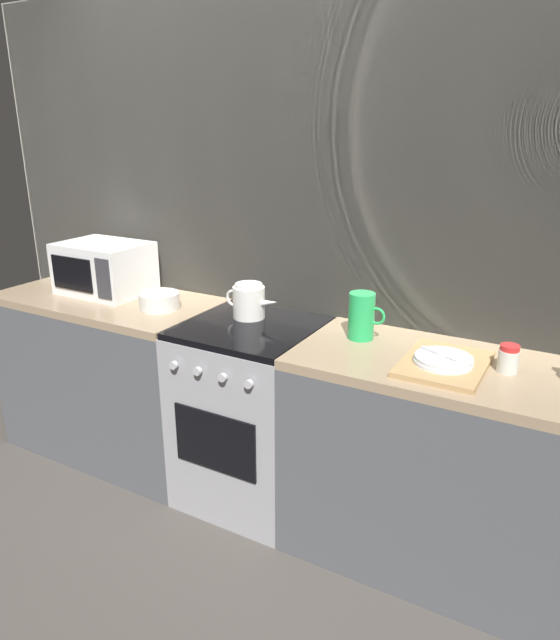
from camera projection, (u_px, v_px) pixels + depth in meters
ground_plane at (253, 492)px, 2.90m from camera, size 8.00×8.00×0.00m
back_wall at (285, 247)px, 2.77m from camera, size 3.60×0.05×2.40m
counter_left at (114, 375)px, 3.17m from camera, size 1.20×0.60×0.90m
stove_unit at (252, 413)px, 2.75m from camera, size 0.60×0.63×0.90m
counter_right at (439, 465)px, 2.34m from camera, size 1.20×0.60×0.90m
microwave at (104, 268)px, 3.06m from camera, size 0.46×0.35×0.27m
kettle at (249, 301)px, 2.68m from camera, size 0.28×0.15×0.17m
mixing_bowl at (159, 301)px, 2.82m from camera, size 0.20×0.20×0.08m
pitcher at (362, 316)px, 2.41m from camera, size 0.16×0.11×0.20m
dish_pile at (444, 362)px, 2.15m from camera, size 0.30×0.40×0.06m
spice_jar at (508, 359)px, 2.10m from camera, size 0.08×0.08×0.10m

